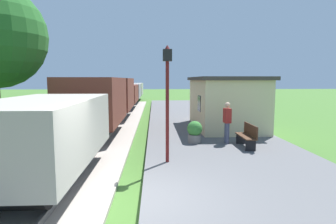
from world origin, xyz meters
TOP-DOWN VIEW (x-y plane):
  - ground_plane at (0.00, 0.00)m, footprint 160.00×160.00m
  - platform_slab at (3.20, 0.00)m, footprint 6.00×60.00m
  - track_ballast at (-2.40, 0.00)m, footprint 3.80×60.00m
  - rail_near at (-1.68, 0.00)m, footprint 0.07×60.00m
  - freight_train at (-2.40, 17.41)m, footprint 2.50×39.20m
  - station_hut at (4.40, 9.38)m, footprint 3.50×5.80m
  - bench_near_hut at (4.13, 4.73)m, footprint 0.42×1.50m
  - person_waiting at (3.51, 5.46)m, footprint 0.28×0.40m
  - potted_planter at (2.19, 5.65)m, footprint 0.64×0.64m
  - lamp_post_near at (0.91, 2.89)m, footprint 0.28×0.28m

SIDE VIEW (x-z plane):
  - ground_plane at x=0.00m, z-range 0.00..0.00m
  - track_ballast at x=-2.40m, z-range 0.00..0.12m
  - platform_slab at x=3.20m, z-range 0.00..0.25m
  - rail_near at x=-1.68m, z-range 0.12..0.26m
  - bench_near_hut at x=4.13m, z-range 0.27..1.18m
  - potted_planter at x=2.19m, z-range 0.26..1.18m
  - person_waiting at x=3.51m, z-range 0.33..2.04m
  - freight_train at x=-2.40m, z-range 0.15..2.87m
  - station_hut at x=4.40m, z-range 0.26..3.04m
  - lamp_post_near at x=0.91m, z-range 0.95..4.65m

